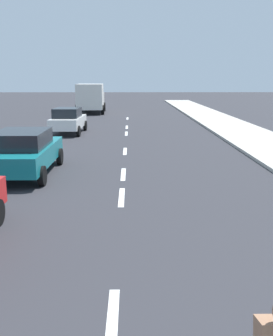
% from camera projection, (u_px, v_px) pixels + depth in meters
% --- Properties ---
extents(ground_plane, '(160.00, 160.00, 0.00)m').
position_uv_depth(ground_plane, '(125.00, 156.00, 16.97)').
color(ground_plane, '#2D2D33').
extents(sidewalk_strip, '(3.60, 80.00, 0.14)m').
position_uv_depth(sidewalk_strip, '(271.00, 146.00, 19.01)').
color(sidewalk_strip, '#B2ADA3').
rests_on(sidewalk_strip, ground).
extents(lane_stripe_2, '(0.16, 1.80, 0.01)m').
position_uv_depth(lane_stripe_2, '(112.00, 325.00, 5.31)').
color(lane_stripe_2, white).
rests_on(lane_stripe_2, ground).
extents(lane_stripe_3, '(0.16, 1.80, 0.01)m').
position_uv_depth(lane_stripe_3, '(122.00, 197.00, 11.03)').
color(lane_stripe_3, white).
rests_on(lane_stripe_3, ground).
extents(lane_stripe_4, '(0.16, 1.80, 0.01)m').
position_uv_depth(lane_stripe_4, '(123.00, 174.00, 13.65)').
color(lane_stripe_4, white).
rests_on(lane_stripe_4, ground).
extents(lane_stripe_5, '(0.16, 1.80, 0.01)m').
position_uv_depth(lane_stripe_5, '(125.00, 151.00, 17.97)').
color(lane_stripe_5, white).
rests_on(lane_stripe_5, ground).
extents(lane_stripe_6, '(0.16, 1.80, 0.01)m').
position_uv_depth(lane_stripe_6, '(126.00, 133.00, 23.75)').
color(lane_stripe_6, white).
rests_on(lane_stripe_6, ground).
extents(lane_stripe_7, '(0.16, 1.80, 0.01)m').
position_uv_depth(lane_stripe_7, '(127.00, 127.00, 26.84)').
color(lane_stripe_7, white).
rests_on(lane_stripe_7, ground).
extents(lane_stripe_8, '(0.16, 1.80, 0.01)m').
position_uv_depth(lane_stripe_8, '(127.00, 118.00, 32.70)').
color(lane_stripe_8, white).
rests_on(lane_stripe_8, ground).
extents(parked_car_teal, '(2.09, 4.55, 1.57)m').
position_uv_depth(parked_car_teal, '(23.00, 151.00, 13.45)').
color(parked_car_teal, '#14727A').
rests_on(parked_car_teal, ground).
extents(parked_car_white, '(1.95, 4.02, 1.57)m').
position_uv_depth(parked_car_white, '(68.00, 120.00, 23.60)').
color(parked_car_white, white).
rests_on(parked_car_white, ground).
extents(delivery_truck, '(2.84, 6.32, 2.80)m').
position_uv_depth(delivery_truck, '(91.00, 97.00, 37.55)').
color(delivery_truck, beige).
rests_on(delivery_truck, ground).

